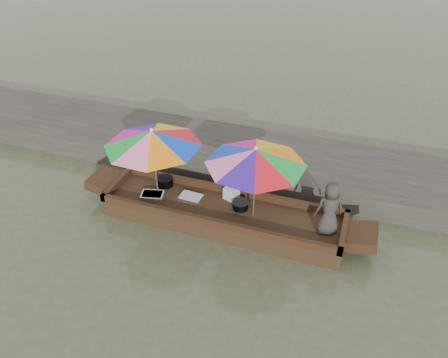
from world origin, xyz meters
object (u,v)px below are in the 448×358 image
(cooking_pot, at_px, (165,182))
(supply_bag, at_px, (231,193))
(tray_scallop, at_px, (191,197))
(charcoal_grill, at_px, (240,205))
(vendor, at_px, (330,208))
(umbrella_bow, at_px, (155,163))
(tray_crayfish, at_px, (152,195))
(umbrella_stern, at_px, (255,183))
(boat_hull, at_px, (222,215))

(cooking_pot, distance_m, supply_bag, 1.49)
(tray_scallop, distance_m, supply_bag, 0.84)
(tray_scallop, distance_m, charcoal_grill, 1.06)
(vendor, bearing_deg, umbrella_bow, -26.19)
(cooking_pot, relative_size, tray_crayfish, 0.74)
(tray_scallop, relative_size, charcoal_grill, 1.48)
(tray_scallop, relative_size, umbrella_stern, 0.24)
(tray_crayfish, xyz_separation_m, supply_bag, (1.55, 0.50, 0.09))
(umbrella_stern, bearing_deg, supply_bag, 146.83)
(tray_crayfish, distance_m, umbrella_bow, 0.74)
(umbrella_bow, bearing_deg, vendor, 0.02)
(supply_bag, xyz_separation_m, umbrella_stern, (0.57, -0.37, 0.65))
(tray_scallop, distance_m, umbrella_bow, 1.03)
(charcoal_grill, bearing_deg, umbrella_stern, -23.11)
(cooking_pot, bearing_deg, boat_hull, -14.30)
(cooking_pot, distance_m, umbrella_bow, 0.78)
(cooking_pot, relative_size, umbrella_bow, 0.18)
(supply_bag, xyz_separation_m, vendor, (1.99, -0.37, 0.41))
(boat_hull, xyz_separation_m, charcoal_grill, (0.34, 0.13, 0.25))
(tray_scallop, bearing_deg, cooking_pot, 159.21)
(boat_hull, relative_size, umbrella_stern, 2.59)
(tray_crayfish, relative_size, umbrella_bow, 0.24)
(tray_crayfish, bearing_deg, vendor, 2.01)
(tray_scallop, height_order, supply_bag, supply_bag)
(tray_crayfish, bearing_deg, umbrella_stern, 3.31)
(umbrella_stern, bearing_deg, tray_crayfish, -176.69)
(umbrella_bow, relative_size, umbrella_stern, 1.02)
(supply_bag, bearing_deg, vendor, -10.62)
(charcoal_grill, bearing_deg, supply_bag, 137.88)
(vendor, distance_m, umbrella_bow, 3.48)
(boat_hull, height_order, tray_scallop, tray_scallop)
(vendor, relative_size, umbrella_stern, 0.58)
(vendor, bearing_deg, cooking_pot, -32.15)
(boat_hull, distance_m, charcoal_grill, 0.44)
(boat_hull, distance_m, tray_crayfish, 1.51)
(vendor, bearing_deg, supply_bag, -36.82)
(charcoal_grill, bearing_deg, cooking_pot, 172.39)
(tray_crayfish, bearing_deg, supply_bag, 17.72)
(umbrella_bow, bearing_deg, tray_scallop, 7.85)
(tray_crayfish, height_order, supply_bag, supply_bag)
(tray_scallop, relative_size, supply_bag, 1.63)
(umbrella_bow, height_order, umbrella_stern, same)
(cooking_pot, bearing_deg, umbrella_stern, -9.99)
(vendor, bearing_deg, charcoal_grill, -30.43)
(boat_hull, relative_size, supply_bag, 17.30)
(boat_hull, height_order, vendor, vendor)
(tray_crayfish, xyz_separation_m, umbrella_stern, (2.12, 0.12, 0.73))
(tray_scallop, height_order, vendor, vendor)
(cooking_pot, height_order, vendor, vendor)
(cooking_pot, xyz_separation_m, supply_bag, (1.49, 0.01, 0.04))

